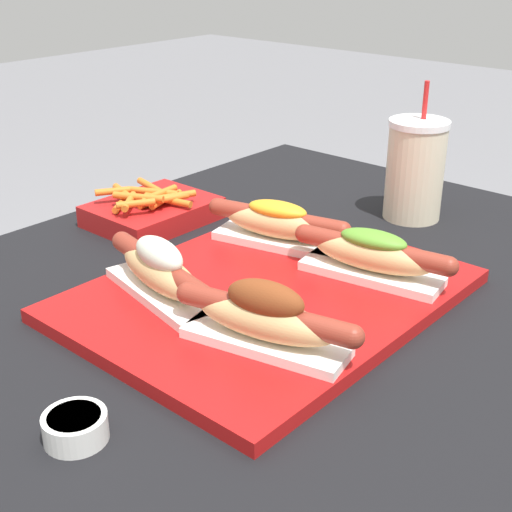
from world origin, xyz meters
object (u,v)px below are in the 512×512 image
hot_dog_2 (160,271)px  sauce_bowl (75,426)px  hot_dog_3 (277,223)px  drink_cup (415,170)px  serving_tray (268,295)px  fries_basket (152,210)px  hot_dog_1 (372,255)px  hot_dog_0 (265,318)px

hot_dog_2 → sauce_bowl: (-0.22, -0.13, -0.04)m
hot_dog_3 → drink_cup: bearing=-14.5°
serving_tray → drink_cup: (0.39, 0.01, 0.07)m
serving_tray → fries_basket: 0.33m
hot_dog_1 → hot_dog_3: size_ratio=1.01×
hot_dog_1 → hot_dog_3: (0.00, 0.16, -0.00)m
sauce_bowl → hot_dog_3: bearing=15.9°
fries_basket → drink_cup: bearing=-45.5°
hot_dog_1 → drink_cup: 0.29m
hot_dog_0 → hot_dog_2: 0.18m
hot_dog_2 → fries_basket: bearing=51.1°
hot_dog_0 → sauce_bowl: hot_dog_0 is taller
hot_dog_0 → hot_dog_3: size_ratio=1.00×
sauce_bowl → drink_cup: drink_cup is taller
hot_dog_2 → fries_basket: (0.19, 0.23, -0.03)m
hot_dog_3 → serving_tray: bearing=-145.0°
drink_cup → hot_dog_2: bearing=171.6°
hot_dog_2 → hot_dog_1: bearing=-37.5°
sauce_bowl → hot_dog_2: bearing=30.2°
hot_dog_2 → sauce_bowl: bearing=-149.8°
sauce_bowl → fries_basket: 0.55m
serving_tray → sauce_bowl: 0.33m
hot_dog_2 → drink_cup: drink_cup is taller
hot_dog_3 → drink_cup: (0.27, -0.07, 0.03)m
hot_dog_1 → sauce_bowl: hot_dog_1 is taller
hot_dog_3 → sauce_bowl: 0.47m
drink_cup → fries_basket: drink_cup is taller
hot_dog_1 → sauce_bowl: (-0.44, 0.04, -0.04)m
fries_basket → serving_tray: bearing=-104.8°
hot_dog_0 → sauce_bowl: 0.23m
hot_dog_1 → fries_basket: 0.40m
hot_dog_3 → fries_basket: hot_dog_3 is taller
hot_dog_0 → drink_cup: bearing=11.7°
hot_dog_2 → drink_cup: (0.49, -0.07, 0.03)m
hot_dog_3 → drink_cup: 0.28m
sauce_bowl → drink_cup: bearing=4.6°
serving_tray → hot_dog_2: 0.14m
hot_dog_0 → fries_basket: hot_dog_0 is taller
drink_cup → hot_dog_3: bearing=165.5°
serving_tray → hot_dog_3: (0.12, 0.08, 0.04)m
hot_dog_1 → hot_dog_2: size_ratio=1.01×
serving_tray → fries_basket: size_ratio=2.52×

